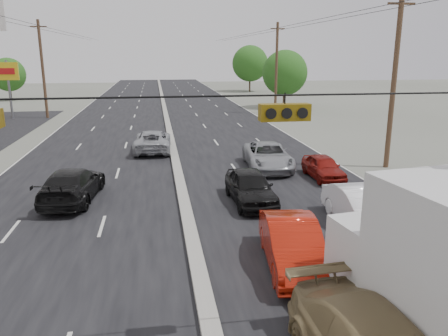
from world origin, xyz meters
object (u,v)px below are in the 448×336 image
(queue_car_e, at_px, (323,167))
(queue_car_c, at_px, (268,156))
(utility_pole_right_b, at_px, (394,81))
(utility_pole_left_c, at_px, (43,69))
(tree_right_mid, at_px, (285,73))
(oncoming_far, at_px, (153,141))
(red_sedan, at_px, (292,245))
(queue_car_d, at_px, (403,216))
(pole_sign_far, at_px, (8,76))
(tree_right_far, at_px, (250,63))
(tree_left_far, at_px, (8,75))
(oncoming_near, at_px, (72,185))
(utility_pole_right_c, at_px, (276,68))
(queue_car_a, at_px, (250,187))
(queue_car_b, at_px, (361,208))

(queue_car_e, bearing_deg, queue_car_c, 132.96)
(queue_car_c, bearing_deg, utility_pole_right_b, -1.47)
(utility_pole_left_c, bearing_deg, tree_right_mid, 10.30)
(queue_car_e, height_order, oncoming_far, oncoming_far)
(red_sedan, distance_m, queue_car_d, 5.51)
(pole_sign_far, height_order, red_sedan, pole_sign_far)
(tree_right_far, bearing_deg, tree_left_far, -165.26)
(utility_pole_right_b, height_order, pole_sign_far, utility_pole_right_b)
(queue_car_c, xyz_separation_m, oncoming_near, (-10.39, -4.33, 0.01))
(pole_sign_far, bearing_deg, oncoming_near, -69.03)
(utility_pole_right_c, xyz_separation_m, red_sedan, (-9.50, -36.41, -4.35))
(utility_pole_right_b, relative_size, pole_sign_far, 1.67)
(pole_sign_far, height_order, tree_right_far, tree_right_far)
(utility_pole_left_c, relative_size, tree_left_far, 1.63)
(queue_car_d, relative_size, oncoming_near, 0.82)
(tree_left_far, bearing_deg, utility_pole_right_c, -30.10)
(utility_pole_left_c, distance_m, queue_car_e, 33.95)
(oncoming_near, xyz_separation_m, oncoming_far, (3.65, 10.17, -0.03))
(utility_pole_left_c, height_order, queue_car_d, utility_pole_left_c)
(queue_car_a, distance_m, oncoming_far, 12.58)
(tree_right_mid, height_order, red_sedan, tree_right_mid)
(oncoming_far, bearing_deg, tree_left_far, -59.42)
(utility_pole_left_c, xyz_separation_m, oncoming_near, (7.45, -28.56, -4.34))
(oncoming_near, bearing_deg, queue_car_c, -151.72)
(tree_left_far, height_order, queue_car_d, tree_left_far)
(tree_right_far, xyz_separation_m, queue_car_a, (-13.00, -60.18, -4.20))
(oncoming_near, bearing_deg, utility_pole_left_c, -69.70)
(queue_car_b, bearing_deg, queue_car_a, 137.94)
(tree_right_mid, relative_size, queue_car_d, 1.66)
(tree_right_far, bearing_deg, utility_pole_left_c, -133.53)
(utility_pole_right_c, relative_size, pole_sign_far, 1.67)
(tree_left_far, xyz_separation_m, queue_car_a, (25.00, -50.18, -2.96))
(pole_sign_far, xyz_separation_m, tree_right_far, (32.00, 30.00, 0.55))
(tree_right_far, xyz_separation_m, queue_car_c, (-10.66, -54.24, -4.21))
(queue_car_b, bearing_deg, tree_left_far, 118.60)
(queue_car_a, xyz_separation_m, queue_car_e, (4.78, 3.33, -0.12))
(utility_pole_left_c, height_order, tree_right_far, utility_pole_left_c)
(utility_pole_right_c, relative_size, tree_right_far, 1.23)
(queue_car_a, relative_size, queue_car_e, 1.19)
(utility_pole_right_c, bearing_deg, pole_sign_far, -180.00)
(oncoming_near, bearing_deg, queue_car_d, 162.24)
(tree_left_far, bearing_deg, queue_car_d, -61.00)
(utility_pole_right_b, height_order, tree_right_mid, utility_pole_right_b)
(utility_pole_right_b, bearing_deg, queue_car_b, -124.10)
(tree_right_mid, distance_m, oncoming_near, 39.26)
(queue_car_a, height_order, queue_car_c, queue_car_a)
(tree_left_far, xyz_separation_m, oncoming_near, (16.95, -48.56, -2.95))
(tree_right_far, height_order, queue_car_d, tree_right_far)
(utility_pole_right_c, distance_m, pole_sign_far, 28.51)
(tree_right_far, height_order, queue_car_c, tree_right_far)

